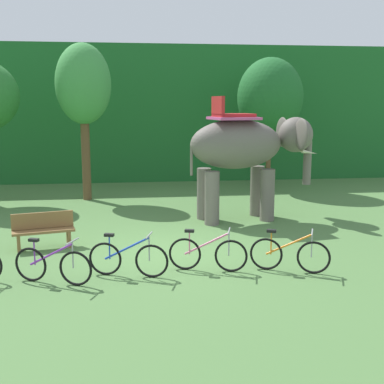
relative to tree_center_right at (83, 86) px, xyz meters
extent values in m
plane|color=#4C753D|center=(2.58, -7.15, -4.20)|extent=(80.00, 80.00, 0.00)
cube|color=#1E6028|center=(2.58, 6.92, -1.11)|extent=(36.00, 6.00, 6.18)
cylinder|color=brown|center=(0.00, 0.00, -2.72)|extent=(0.32, 0.32, 2.96)
ellipsoid|color=#3D8E42|center=(0.00, 0.00, 0.07)|extent=(2.01, 2.01, 2.91)
cylinder|color=brown|center=(7.37, 1.40, -3.01)|extent=(0.20, 0.20, 2.39)
ellipsoid|color=#1E6028|center=(7.37, 1.40, -0.38)|extent=(2.68, 2.68, 3.19)
ellipsoid|color=#665E56|center=(4.85, -3.93, -1.85)|extent=(3.09, 1.87, 1.50)
cylinder|color=#665E56|center=(5.67, -3.40, -3.40)|extent=(0.44, 0.44, 1.60)
cylinder|color=#665E56|center=(5.80, -4.16, -3.40)|extent=(0.44, 0.44, 1.60)
cylinder|color=#665E56|center=(3.90, -3.70, -3.40)|extent=(0.44, 0.44, 1.60)
cylinder|color=#665E56|center=(4.03, -4.46, -3.40)|extent=(0.44, 0.44, 1.60)
ellipsoid|color=#665E56|center=(6.82, -3.59, -1.60)|extent=(1.25, 1.17, 1.10)
ellipsoid|color=#665E56|center=(6.57, -3.01, -1.55)|extent=(0.30, 0.85, 0.96)
ellipsoid|color=#665E56|center=(6.78, -4.23, -1.55)|extent=(0.30, 0.85, 0.96)
cylinder|color=#665E56|center=(7.27, -3.52, -2.50)|extent=(0.26, 0.26, 1.40)
cone|color=beige|center=(7.18, -3.31, -2.15)|extent=(0.57, 0.21, 0.21)
cone|color=beige|center=(7.25, -3.74, -2.15)|extent=(0.57, 0.21, 0.21)
cube|color=#BF4C8C|center=(4.75, -3.94, -1.07)|extent=(1.51, 1.53, 0.08)
cube|color=#B22323|center=(4.75, -3.94, -0.98)|extent=(1.24, 1.07, 0.10)
cube|color=#B22323|center=(4.26, -4.03, -0.70)|extent=(0.25, 0.90, 0.56)
cylinder|color=#665E56|center=(3.45, -4.17, -2.30)|extent=(0.08, 0.08, 0.90)
torus|color=black|center=(-0.40, -8.79, -3.84)|extent=(0.68, 0.31, 0.71)
torus|color=black|center=(0.53, -9.16, -3.84)|extent=(0.68, 0.31, 0.71)
cylinder|color=purple|center=(0.05, -8.97, -3.59)|extent=(0.92, 0.40, 0.54)
cylinder|color=purple|center=(-0.30, -8.83, -3.58)|extent=(0.03, 0.03, 0.52)
cube|color=black|center=(-0.30, -8.83, -3.32)|extent=(0.22, 0.17, 0.06)
cylinder|color=#9E9EA3|center=(0.49, -9.14, -3.56)|extent=(0.03, 0.03, 0.55)
cylinder|color=#9E9EA3|center=(0.49, -9.14, -3.29)|extent=(0.22, 0.50, 0.03)
torus|color=black|center=(1.08, -8.60, -3.84)|extent=(0.70, 0.24, 0.71)
torus|color=black|center=(2.05, -8.87, -3.84)|extent=(0.70, 0.24, 0.71)
cylinder|color=blue|center=(1.54, -8.73, -3.59)|extent=(0.95, 0.31, 0.54)
cylinder|color=blue|center=(1.18, -8.63, -3.58)|extent=(0.03, 0.03, 0.52)
cube|color=black|center=(1.18, -8.63, -3.32)|extent=(0.22, 0.15, 0.06)
cylinder|color=#9E9EA3|center=(2.00, -8.86, -3.56)|extent=(0.03, 0.03, 0.55)
cylinder|color=#9E9EA3|center=(2.00, -8.86, -3.29)|extent=(0.17, 0.51, 0.03)
torus|color=black|center=(2.78, -8.46, -3.84)|extent=(0.70, 0.23, 0.71)
torus|color=black|center=(3.75, -8.72, -3.84)|extent=(0.70, 0.23, 0.71)
cylinder|color=pink|center=(3.24, -8.59, -3.59)|extent=(0.95, 0.30, 0.54)
cylinder|color=pink|center=(2.88, -8.49, -3.58)|extent=(0.03, 0.03, 0.52)
cube|color=black|center=(2.88, -8.49, -3.32)|extent=(0.22, 0.15, 0.06)
cylinder|color=#9E9EA3|center=(3.70, -8.71, -3.56)|extent=(0.03, 0.03, 0.55)
cylinder|color=#9E9EA3|center=(3.70, -8.71, -3.29)|extent=(0.17, 0.51, 0.03)
torus|color=black|center=(4.53, -8.68, -3.84)|extent=(0.68, 0.31, 0.71)
torus|color=black|center=(5.46, -9.05, -3.84)|extent=(0.68, 0.31, 0.71)
cylinder|color=orange|center=(4.97, -8.86, -3.59)|extent=(0.92, 0.40, 0.54)
cylinder|color=orange|center=(4.62, -8.72, -3.58)|extent=(0.03, 0.03, 0.52)
cube|color=black|center=(4.62, -8.72, -3.32)|extent=(0.22, 0.17, 0.06)
cylinder|color=#9E9EA3|center=(5.41, -9.03, -3.56)|extent=(0.03, 0.03, 0.55)
cylinder|color=#9E9EA3|center=(5.41, -9.03, -3.29)|extent=(0.22, 0.49, 0.03)
cube|color=brown|center=(-0.53, -6.45, -3.75)|extent=(1.55, 0.74, 0.06)
cube|color=brown|center=(-0.57, -6.27, -3.51)|extent=(1.47, 0.41, 0.40)
cube|color=brown|center=(0.06, -6.31, -3.97)|extent=(0.16, 0.37, 0.45)
cube|color=brown|center=(-1.11, -6.59, -3.97)|extent=(0.16, 0.37, 0.45)
camera|label=1|loc=(1.67, -18.76, -0.63)|focal=46.52mm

